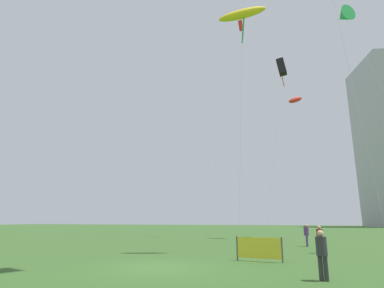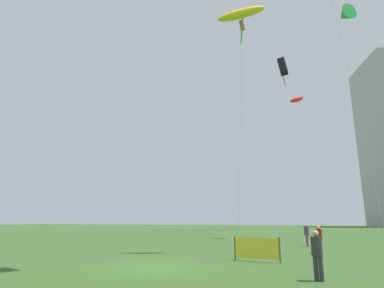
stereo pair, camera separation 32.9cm
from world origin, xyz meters
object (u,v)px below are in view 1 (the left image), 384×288
person_standing_1 (320,237)px  kite_flying_4 (295,100)px  person_standing_2 (306,233)px  kite_flying_5 (241,27)px  kite_flying_2 (344,16)px  event_banner (259,248)px  person_standing_0 (322,251)px  kite_flying_0 (242,14)px  kite_flying_6 (281,67)px

person_standing_1 → kite_flying_4: size_ratio=0.09×
person_standing_2 → kite_flying_5: kite_flying_5 is taller
kite_flying_2 → kite_flying_4: kite_flying_2 is taller
event_banner → person_standing_1: bearing=59.1°
person_standing_0 → kite_flying_5: 42.35m
person_standing_0 → person_standing_2: size_ratio=0.97×
kite_flying_2 → kite_flying_4: size_ratio=1.37×
kite_flying_2 → event_banner: (-8.73, -18.83, -24.47)m
kite_flying_0 → event_banner: size_ratio=7.34×
person_standing_1 → kite_flying_0: 16.73m
kite_flying_4 → event_banner: (-2.81, -26.63, -17.69)m
person_standing_2 → kite_flying_6: size_ratio=0.08×
kite_flying_4 → event_banner: kite_flying_4 is taller
person_standing_0 → kite_flying_4: (0.01, 31.54, 17.36)m
person_standing_1 → kite_flying_6: bearing=178.4°
kite_flying_6 → event_banner: (-1.34, -22.61, -20.95)m
kite_flying_6 → event_banner: 30.85m
event_banner → person_standing_2: bearing=76.9°
kite_flying_2 → person_standing_0: bearing=-104.0°
person_standing_2 → kite_flying_4: (0.20, 15.45, 17.32)m
kite_flying_0 → person_standing_0: bearing=-66.6°
kite_flying_5 → event_banner: bearing=-80.6°
person_standing_0 → person_standing_2: 16.10m
kite_flying_4 → kite_flying_6: size_ratio=0.83×
kite_flying_0 → kite_flying_4: kite_flying_4 is taller
kite_flying_4 → kite_flying_6: 5.37m
person_standing_1 → kite_flying_4: kite_flying_4 is taller
kite_flying_2 → kite_flying_6: (-7.39, 3.79, -3.52)m
person_standing_1 → event_banner: person_standing_1 is taller
kite_flying_0 → kite_flying_5: bearing=98.7°
person_standing_2 → person_standing_0: bearing=-175.7°
kite_flying_5 → event_banner: 38.89m
kite_flying_0 → event_banner: 16.80m
person_standing_0 → kite_flying_2: kite_flying_2 is taller
person_standing_2 → event_banner: bearing=170.5°
kite_flying_2 → kite_flying_6: bearing=152.9°
event_banner → person_standing_0: bearing=-60.3°
person_standing_2 → kite_flying_6: bearing=10.0°
person_standing_2 → kite_flying_0: (-3.45, -7.71, 16.05)m
person_standing_2 → kite_flying_6: kite_flying_6 is taller
person_standing_0 → kite_flying_2: size_ratio=0.07×
kite_flying_6 → person_standing_1: bearing=-83.4°
person_standing_0 → event_banner: (-2.80, 4.91, -0.34)m
person_standing_2 → kite_flying_4: kite_flying_4 is taller
event_banner → kite_flying_2: bearing=65.1°
kite_flying_5 → person_standing_2: bearing=-64.0°
kite_flying_2 → event_banner: size_ratio=10.67×
kite_flying_4 → person_standing_1: bearing=-88.6°
kite_flying_0 → kite_flying_6: kite_flying_6 is taller
kite_flying_5 → kite_flying_6: 10.45m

